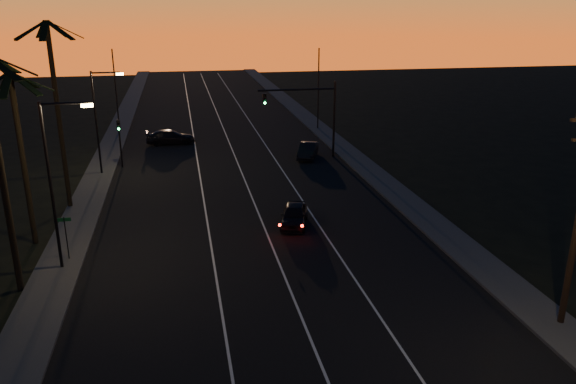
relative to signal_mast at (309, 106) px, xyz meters
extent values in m
cube|color=black|center=(-7.14, -9.99, -4.78)|extent=(20.00, 170.00, 0.01)
cube|color=#363634|center=(-18.34, -9.99, -4.70)|extent=(2.40, 170.00, 0.16)
cube|color=#363634|center=(4.06, -9.99, -4.70)|extent=(2.40, 170.00, 0.16)
cube|color=silver|center=(-10.14, -9.99, -4.76)|extent=(0.12, 160.00, 0.01)
cube|color=silver|center=(-6.64, -9.99, -4.76)|extent=(0.12, 160.00, 0.01)
cube|color=silver|center=(-3.14, -9.99, -4.76)|extent=(0.12, 160.00, 0.01)
cylinder|color=black|center=(-19.74, -21.99, 0.97)|extent=(0.32, 0.32, 11.50)
cube|color=black|center=(-18.71, -21.73, 6.15)|extent=(2.18, 0.92, 1.18)
cube|color=black|center=(-19.30, -21.03, 6.15)|extent=(1.25, 2.12, 1.18)
cube|color=black|center=(-18.89, -22.63, 6.15)|extent=(1.95, 1.61, 1.18)
cylinder|color=black|center=(-20.34, -15.99, 0.22)|extent=(0.32, 0.32, 10.00)
cube|color=black|center=(-19.31, -15.73, 4.65)|extent=(2.18, 0.92, 1.18)
cube|color=black|center=(-19.90, -15.03, 4.65)|extent=(1.25, 2.12, 1.18)
cube|color=black|center=(-20.82, -15.05, 4.65)|extent=(1.34, 2.09, 1.18)
cube|color=black|center=(-20.31, -17.05, 4.65)|extent=(0.45, 2.16, 1.18)
cube|color=black|center=(-19.49, -16.63, 4.65)|extent=(1.95, 1.61, 1.18)
cylinder|color=black|center=(-19.34, -9.99, 1.47)|extent=(0.32, 0.32, 12.50)
cube|color=black|center=(-18.31, -9.73, 7.15)|extent=(2.18, 0.92, 1.18)
cube|color=black|center=(-18.90, -9.03, 7.15)|extent=(1.25, 2.12, 1.18)
cube|color=black|center=(-19.82, -9.05, 7.15)|extent=(1.34, 2.09, 1.18)
cube|color=black|center=(-20.37, -9.78, 7.15)|extent=(2.18, 0.82, 1.18)
cube|color=black|center=(-20.15, -10.67, 7.15)|extent=(1.90, 1.69, 1.18)
cube|color=black|center=(-19.31, -11.05, 7.15)|extent=(0.45, 2.16, 1.18)
cube|color=black|center=(-18.49, -10.63, 7.15)|extent=(1.95, 1.61, 1.18)
cylinder|color=black|center=(-18.14, -19.99, -0.28)|extent=(0.16, 0.16, 9.00)
cylinder|color=black|center=(-17.04, -19.99, 4.07)|extent=(2.20, 0.12, 0.12)
cube|color=#F5C362|center=(-15.94, -19.99, 3.94)|extent=(0.55, 0.26, 0.16)
cylinder|color=black|center=(-18.14, -1.99, -0.53)|extent=(0.16, 0.16, 8.50)
cylinder|color=black|center=(-17.04, -1.99, 3.57)|extent=(2.20, 0.12, 0.12)
cube|color=#F5C362|center=(-15.94, -1.99, 3.44)|extent=(0.55, 0.26, 0.16)
cylinder|color=black|center=(-17.94, -18.99, -3.48)|extent=(0.06, 0.06, 2.60)
cube|color=#0B431D|center=(-17.94, -18.99, -2.33)|extent=(0.70, 0.03, 0.20)
cylinder|color=black|center=(2.36, 0.01, -1.28)|extent=(0.20, 0.20, 7.00)
cylinder|color=black|center=(-1.14, 0.01, 1.52)|extent=(7.00, 0.16, 0.16)
cube|color=black|center=(-4.04, 0.01, 0.77)|extent=(0.32, 0.28, 1.00)
sphere|color=black|center=(-4.04, -0.16, 1.09)|extent=(0.20, 0.20, 0.20)
sphere|color=black|center=(-4.04, -0.16, 0.77)|extent=(0.20, 0.20, 0.20)
sphere|color=#14FF59|center=(-4.04, -0.16, 0.45)|extent=(0.20, 0.20, 0.20)
cylinder|color=black|center=(-16.64, 0.01, -2.68)|extent=(0.14, 0.14, 4.20)
cube|color=black|center=(-16.64, 0.01, -1.08)|extent=(0.28, 0.25, 0.90)
sphere|color=black|center=(-16.64, -0.14, -0.80)|extent=(0.18, 0.18, 0.18)
sphere|color=black|center=(-16.64, -0.14, -1.08)|extent=(0.18, 0.18, 0.18)
sphere|color=#14FF59|center=(-16.64, -0.14, -1.36)|extent=(0.18, 0.18, 0.18)
cylinder|color=black|center=(-18.14, 15.01, -0.28)|extent=(0.14, 0.14, 9.00)
cylinder|color=black|center=(3.86, 12.01, -0.28)|extent=(0.14, 0.14, 9.00)
imported|color=black|center=(-4.68, -16.11, -4.10)|extent=(2.64, 4.23, 1.34)
sphere|color=#FF0F05|center=(-5.99, -18.17, -3.89)|extent=(0.18, 0.18, 0.18)
sphere|color=#FF0F05|center=(-4.70, -18.56, -3.89)|extent=(0.18, 0.18, 0.18)
imported|color=black|center=(-0.05, 0.04, -4.08)|extent=(2.88, 4.41, 1.37)
imported|color=black|center=(-12.53, 8.01, -4.06)|extent=(4.90, 2.04, 1.42)
camera|label=1|loc=(-11.50, -48.93, 8.62)|focal=35.00mm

